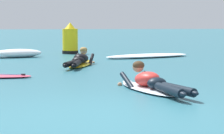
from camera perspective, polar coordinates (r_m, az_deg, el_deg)
ground_plane at (r=15.89m, az=-6.22°, el=1.25°), size 120.00×120.00×0.00m
surfer_near at (r=8.00m, az=4.88°, el=-2.03°), size 0.94×2.43×0.53m
surfer_far at (r=12.59m, az=-4.02°, el=0.77°), size 1.12×2.52×0.55m
whitewater_mid_right at (r=15.62m, az=4.47°, el=1.40°), size 3.28×1.82×0.12m
whitewater_back at (r=15.87m, az=-11.70°, el=1.65°), size 1.80×1.00×0.29m
channel_marker_buoy at (r=17.49m, az=-5.22°, el=3.24°), size 0.61×0.61×1.18m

